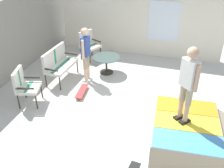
{
  "coord_description": "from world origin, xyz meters",
  "views": [
    {
      "loc": [
        -5.41,
        -1.27,
        4.06
      ],
      "look_at": [
        0.07,
        0.4,
        0.7
      ],
      "focal_mm": 41.66,
      "sensor_mm": 36.0,
      "label": 1
    }
  ],
  "objects": [
    {
      "name": "skate_ramp",
      "position": [
        -0.89,
        -1.56,
        0.33
      ],
      "size": [
        1.94,
        2.35,
        0.65
      ],
      "color": "tan",
      "rests_on": "ground_plane"
    },
    {
      "name": "person_skater",
      "position": [
        -0.86,
        -1.41,
        1.6
      ],
      "size": [
        0.37,
        0.37,
        1.64
      ],
      "color": "black",
      "rests_on": "skate_ramp"
    },
    {
      "name": "patio_table",
      "position": [
        1.88,
        1.15,
        0.4
      ],
      "size": [
        0.9,
        0.9,
        0.57
      ],
      "color": "#2D2823",
      "rests_on": "ground_plane"
    },
    {
      "name": "patio_chair_by_wall",
      "position": [
        -0.45,
        2.67,
        0.61
      ],
      "size": [
        0.75,
        0.7,
        1.02
      ],
      "color": "#2D2823",
      "rests_on": "ground_plane"
    },
    {
      "name": "house_facade",
      "position": [
        3.8,
        0.49,
        1.33
      ],
      "size": [
        0.23,
        6.0,
        2.65
      ],
      "color": "silver",
      "rests_on": "ground_plane"
    },
    {
      "name": "person_watching",
      "position": [
        1.2,
        1.56,
        1.0
      ],
      "size": [
        0.48,
        0.24,
        1.71
      ],
      "color": "silver",
      "rests_on": "ground_plane"
    },
    {
      "name": "ground_plane",
      "position": [
        0.0,
        0.0,
        -0.05
      ],
      "size": [
        12.0,
        12.0,
        0.1
      ],
      "primitive_type": "cube",
      "color": "beige"
    },
    {
      "name": "patio_bench",
      "position": [
        1.03,
        2.44,
        0.62
      ],
      "size": [
        1.27,
        0.6,
        1.02
      ],
      "color": "#2D2823",
      "rests_on": "ground_plane"
    },
    {
      "name": "skateboard_by_bench",
      "position": [
        0.43,
        1.43,
        0.08
      ],
      "size": [
        0.82,
        0.29,
        0.1
      ],
      "color": "#B23838",
      "rests_on": "ground_plane"
    },
    {
      "name": "patio_chair_near_house",
      "position": [
        2.79,
        2.13,
        0.61
      ],
      "size": [
        0.8,
        0.76,
        1.02
      ],
      "color": "#2D2823",
      "rests_on": "ground_plane"
    }
  ]
}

